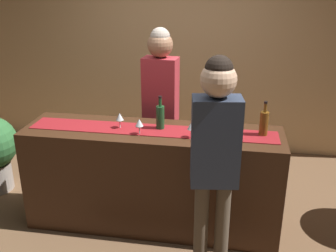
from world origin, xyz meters
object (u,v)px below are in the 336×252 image
Objects in this scene: bartender at (161,95)px; customer_sipping at (215,148)px; wine_glass_far_end at (191,126)px; wine_bottle_amber at (264,123)px; wine_glass_mid_counter at (120,117)px; wine_bottle_green at (160,117)px; wine_glass_near_customer at (139,123)px.

customer_sipping is at bearing 122.96° from bartender.
wine_bottle_amber is at bearing 14.93° from wine_glass_far_end.
customer_sipping is (0.87, -0.60, 0.03)m from wine_glass_mid_counter.
customer_sipping reaches higher than wine_glass_mid_counter.
bartender is (-0.10, 0.53, 0.04)m from wine_bottle_green.
wine_glass_far_end is at bearing -0.10° from wine_glass_near_customer.
customer_sipping reaches higher than wine_bottle_green.
wine_glass_near_customer and wine_glass_mid_counter have the same top height.
wine_bottle_green is at bearing 7.10° from wine_glass_mid_counter.
wine_glass_mid_counter is 1.06m from customer_sipping.
wine_glass_mid_counter is 0.63m from bartender.
customer_sipping is (0.22, -0.48, 0.03)m from wine_glass_far_end.
wine_glass_far_end is 0.53m from customer_sipping.
bartender is at bearing 100.25° from wine_bottle_green.
customer_sipping is at bearing -120.25° from wine_bottle_amber.
wine_glass_far_end is at bearing -28.96° from wine_bottle_green.
wine_bottle_green and wine_bottle_amber have the same top height.
customer_sipping reaches higher than wine_glass_far_end.
wine_glass_mid_counter and wine_glass_far_end have the same top height.
wine_bottle_green is 0.54m from bartender.
wine_glass_near_customer is 0.70m from bartender.
customer_sipping reaches higher than wine_bottle_amber.
wine_glass_mid_counter is at bearing 169.68° from wine_glass_far_end.
wine_glass_near_customer is 0.44m from wine_glass_far_end.
wine_bottle_green reaches higher than wine_glass_near_customer.
wine_bottle_amber is 2.10× the size of wine_glass_far_end.
wine_bottle_green reaches higher than wine_glass_far_end.
wine_glass_mid_counter is 0.08× the size of customer_sipping.
wine_glass_near_customer is at bearing 135.94° from customer_sipping.
wine_bottle_amber is 2.10× the size of wine_glass_mid_counter.
wine_bottle_green is at bearing 179.79° from wine_bottle_amber.
wine_glass_mid_counter is at bearing -172.90° from wine_bottle_green.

